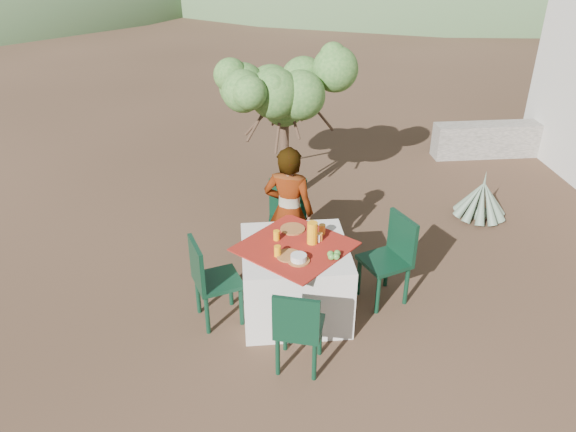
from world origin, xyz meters
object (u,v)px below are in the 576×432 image
(chair_far, at_px, (288,216))
(shrub_tree, at_px, (288,97))
(chair_left, at_px, (210,278))
(juice_pitcher, at_px, (312,233))
(person, at_px, (289,212))
(table, at_px, (295,279))
(chair_right, at_px, (391,255))
(chair_near, at_px, (298,327))
(agave, at_px, (481,200))

(chair_far, xyz_separation_m, shrub_tree, (0.14, 1.40, 0.97))
(chair_left, bearing_deg, juice_pitcher, -99.95)
(person, bearing_deg, table, 109.43)
(chair_far, relative_size, chair_right, 0.99)
(table, relative_size, juice_pitcher, 5.82)
(chair_near, bearing_deg, table, -77.45)
(chair_far, bearing_deg, agave, 21.53)
(chair_near, relative_size, shrub_tree, 0.46)
(table, relative_size, person, 0.87)
(chair_right, relative_size, juice_pitcher, 4.18)
(chair_far, bearing_deg, person, -86.53)
(agave, bearing_deg, chair_near, -136.36)
(chair_left, distance_m, agave, 3.91)
(table, height_order, chair_right, chair_right)
(chair_near, bearing_deg, agave, -119.64)
(shrub_tree, bearing_deg, chair_near, -93.95)
(chair_right, height_order, person, person)
(chair_near, relative_size, chair_right, 0.92)
(chair_left, bearing_deg, chair_far, -54.55)
(chair_far, height_order, chair_right, chair_right)
(table, distance_m, person, 0.81)
(shrub_tree, relative_size, juice_pitcher, 8.39)
(agave, height_order, juice_pitcher, juice_pitcher)
(chair_far, relative_size, person, 0.63)
(chair_far, relative_size, agave, 1.27)
(juice_pitcher, bearing_deg, person, 103.51)
(shrub_tree, distance_m, agave, 2.85)
(agave, bearing_deg, juice_pitcher, -145.71)
(chair_far, distance_m, juice_pitcher, 1.07)
(chair_near, relative_size, person, 0.58)
(chair_left, xyz_separation_m, juice_pitcher, (1.00, 0.13, 0.37))
(chair_left, height_order, chair_right, chair_right)
(chair_right, bearing_deg, chair_left, -104.18)
(person, bearing_deg, chair_right, 169.00)
(chair_far, xyz_separation_m, chair_near, (-0.09, -1.88, -0.04))
(chair_far, bearing_deg, shrub_tree, 91.14)
(chair_near, distance_m, chair_left, 1.08)
(table, xyz_separation_m, person, (0.01, 0.72, 0.36))
(chair_right, distance_m, person, 1.17)
(chair_left, distance_m, chair_right, 1.83)
(shrub_tree, xyz_separation_m, agave, (2.47, -0.72, -1.24))
(chair_left, height_order, agave, chair_left)
(table, xyz_separation_m, shrub_tree, (0.17, 2.44, 1.10))
(chair_left, height_order, person, person)
(chair_near, bearing_deg, chair_right, -120.61)
(table, distance_m, shrub_tree, 2.68)
(chair_near, bearing_deg, chair_left, -28.08)
(table, height_order, juice_pitcher, juice_pitcher)
(chair_far, xyz_separation_m, agave, (2.61, 0.68, -0.27))
(table, bearing_deg, agave, 33.16)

